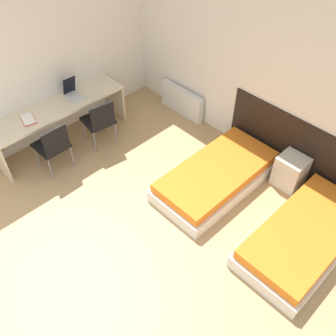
{
  "coord_description": "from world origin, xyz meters",
  "views": [
    {
      "loc": [
        2.67,
        -0.51,
        4.28
      ],
      "look_at": [
        0.0,
        2.08,
        0.55
      ],
      "focal_mm": 40.0,
      "sensor_mm": 36.0,
      "label": 1
    }
  ],
  "objects_px": {
    "chair_near_laptop": "(99,120)",
    "bed_near_window": "(217,176)",
    "nightstand": "(290,171)",
    "laptop": "(73,93)",
    "chair_near_notebook": "(53,145)",
    "bed_near_door": "(305,236)"
  },
  "relations": [
    {
      "from": "chair_near_notebook",
      "to": "laptop",
      "type": "height_order",
      "value": "laptop"
    },
    {
      "from": "bed_near_door",
      "to": "nightstand",
      "type": "bearing_deg",
      "value": 133.61
    },
    {
      "from": "bed_near_window",
      "to": "chair_near_notebook",
      "type": "bearing_deg",
      "value": -142.21
    },
    {
      "from": "chair_near_laptop",
      "to": "chair_near_notebook",
      "type": "xyz_separation_m",
      "value": [
        0.0,
        -0.88,
        0.0
      ]
    },
    {
      "from": "bed_near_door",
      "to": "laptop",
      "type": "relative_size",
      "value": 5.9
    },
    {
      "from": "chair_near_notebook",
      "to": "laptop",
      "type": "bearing_deg",
      "value": 124.04
    },
    {
      "from": "nightstand",
      "to": "chair_near_laptop",
      "type": "distance_m",
      "value": 3.13
    },
    {
      "from": "bed_near_window",
      "to": "chair_near_laptop",
      "type": "relative_size",
      "value": 2.27
    },
    {
      "from": "laptop",
      "to": "nightstand",
      "type": "bearing_deg",
      "value": 26.68
    },
    {
      "from": "bed_near_window",
      "to": "chair_near_notebook",
      "type": "distance_m",
      "value": 2.55
    },
    {
      "from": "bed_near_window",
      "to": "bed_near_door",
      "type": "relative_size",
      "value": 1.0
    },
    {
      "from": "bed_near_window",
      "to": "chair_near_notebook",
      "type": "height_order",
      "value": "chair_near_notebook"
    },
    {
      "from": "bed_near_door",
      "to": "nightstand",
      "type": "xyz_separation_m",
      "value": [
        -0.76,
        0.8,
        0.1
      ]
    },
    {
      "from": "bed_near_window",
      "to": "laptop",
      "type": "xyz_separation_m",
      "value": [
        -2.56,
        -0.74,
        0.62
      ]
    },
    {
      "from": "nightstand",
      "to": "laptop",
      "type": "height_order",
      "value": "laptop"
    },
    {
      "from": "chair_near_notebook",
      "to": "bed_near_window",
      "type": "bearing_deg",
      "value": 36.94
    },
    {
      "from": "chair_near_laptop",
      "to": "laptop",
      "type": "distance_m",
      "value": 0.64
    },
    {
      "from": "chair_near_laptop",
      "to": "bed_near_window",
      "type": "bearing_deg",
      "value": 26.96
    },
    {
      "from": "bed_near_window",
      "to": "laptop",
      "type": "relative_size",
      "value": 5.9
    },
    {
      "from": "chair_near_laptop",
      "to": "laptop",
      "type": "xyz_separation_m",
      "value": [
        -0.56,
        -0.08,
        0.29
      ]
    },
    {
      "from": "nightstand",
      "to": "chair_near_notebook",
      "type": "bearing_deg",
      "value": -139.6
    },
    {
      "from": "bed_near_door",
      "to": "laptop",
      "type": "xyz_separation_m",
      "value": [
        -4.08,
        -0.74,
        0.62
      ]
    }
  ]
}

